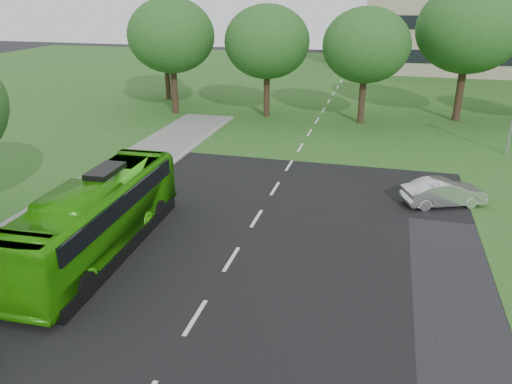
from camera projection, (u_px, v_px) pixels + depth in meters
The scene contains 9 objects.
ground at pixel (215, 286), 18.32m from camera, with size 160.00×160.00×0.00m, color black.
street_surfaces at pixel (306, 130), 38.80m from camera, with size 120.00×120.00×0.15m.
tree_park_a at pixel (171, 36), 41.80m from camera, with size 7.29×7.29×9.69m.
tree_park_b at pixel (267, 42), 40.70m from camera, with size 6.99×6.99×9.16m.
tree_park_c at pixel (366, 45), 38.62m from camera, with size 6.81×6.81×9.04m.
tree_park_d at pixel (469, 29), 38.93m from camera, with size 8.16×8.16×10.79m.
tree_park_f at pixel (165, 36), 47.62m from camera, with size 6.62×6.62×8.84m.
bus at pixel (97, 217), 20.24m from camera, with size 2.56×10.93×3.04m, color #32A60C.
sedan at pixel (444, 193), 24.99m from camera, with size 1.43×4.09×1.35m, color silver.
Camera 1 is at (5.44, -14.79, 10.06)m, focal length 35.00 mm.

